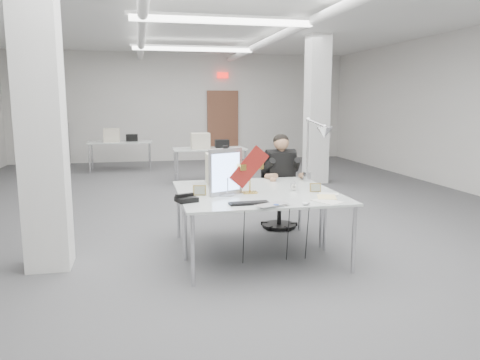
# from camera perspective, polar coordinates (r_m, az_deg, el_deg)

# --- Properties ---
(room_shell) EXTENTS (10.04, 14.04, 3.24)m
(room_shell) POSITION_cam_1_polar(r_m,az_deg,el_deg) (7.48, -1.82, 8.88)
(room_shell) COLOR #49494B
(room_shell) RESTS_ON ground
(desk_main) EXTENTS (1.80, 0.90, 0.02)m
(desk_main) POSITION_cam_1_polar(r_m,az_deg,el_deg) (5.01, 3.25, -2.47)
(desk_main) COLOR silver
(desk_main) RESTS_ON room_shell
(desk_second) EXTENTS (1.80, 0.90, 0.02)m
(desk_second) POSITION_cam_1_polar(r_m,az_deg,el_deg) (5.87, 0.92, -0.67)
(desk_second) COLOR silver
(desk_second) RESTS_ON room_shell
(bg_desk_a) EXTENTS (1.60, 0.80, 0.02)m
(bg_desk_a) POSITION_cam_1_polar(r_m,az_deg,el_deg) (10.39, -3.75, 3.80)
(bg_desk_a) COLOR silver
(bg_desk_a) RESTS_ON room_shell
(bg_desk_b) EXTENTS (1.60, 0.80, 0.02)m
(bg_desk_b) POSITION_cam_1_polar(r_m,az_deg,el_deg) (12.48, -14.41, 4.50)
(bg_desk_b) COLOR silver
(bg_desk_b) RESTS_ON room_shell
(filing_cabinet) EXTENTS (0.45, 0.55, 1.20)m
(filing_cabinet) POSITION_cam_1_polar(r_m,az_deg,el_deg) (14.09, -21.10, 4.13)
(filing_cabinet) COLOR gray
(filing_cabinet) RESTS_ON room_shell
(office_chair) EXTENTS (0.58, 0.58, 1.13)m
(office_chair) POSITION_cam_1_polar(r_m,az_deg,el_deg) (6.64, 4.84, -1.05)
(office_chair) COLOR black
(office_chair) RESTS_ON room_shell
(seated_person) EXTENTS (0.51, 0.63, 0.91)m
(seated_person) POSITION_cam_1_polar(r_m,az_deg,el_deg) (6.53, 5.01, 1.75)
(seated_person) COLOR black
(seated_person) RESTS_ON office_chair
(monitor) EXTENTS (0.40, 0.21, 0.52)m
(monitor) POSITION_cam_1_polar(r_m,az_deg,el_deg) (5.17, -1.77, 0.99)
(monitor) COLOR #A8A8AC
(monitor) RESTS_ON desk_main
(pennant) EXTENTS (0.45, 0.04, 0.48)m
(pennant) POSITION_cam_1_polar(r_m,az_deg,el_deg) (5.18, 1.13, 1.60)
(pennant) COLOR maroon
(pennant) RESTS_ON monitor
(keyboard) EXTENTS (0.41, 0.15, 0.02)m
(keyboard) POSITION_cam_1_polar(r_m,az_deg,el_deg) (4.75, 1.13, -2.84)
(keyboard) COLOR black
(keyboard) RESTS_ON desk_main
(laptop) EXTENTS (0.43, 0.36, 0.03)m
(laptop) POSITION_cam_1_polar(r_m,az_deg,el_deg) (4.61, 4.43, -3.20)
(laptop) COLOR #BCBDC1
(laptop) RESTS_ON desk_main
(mouse) EXTENTS (0.10, 0.08, 0.03)m
(mouse) POSITION_cam_1_polar(r_m,az_deg,el_deg) (4.75, 8.04, -2.87)
(mouse) COLOR #B6B7BB
(mouse) RESTS_ON desk_main
(bankers_lamp) EXTENTS (0.30, 0.19, 0.32)m
(bankers_lamp) POSITION_cam_1_polar(r_m,az_deg,el_deg) (5.29, 1.21, 0.08)
(bankers_lamp) COLOR #B59538
(bankers_lamp) RESTS_ON desk_main
(desk_phone) EXTENTS (0.25, 0.24, 0.05)m
(desk_phone) POSITION_cam_1_polar(r_m,az_deg,el_deg) (4.89, -6.54, -2.35)
(desk_phone) COLOR black
(desk_phone) RESTS_ON desk_main
(picture_frame_left) EXTENTS (0.15, 0.06, 0.12)m
(picture_frame_left) POSITION_cam_1_polar(r_m,az_deg,el_deg) (5.20, -4.96, -1.25)
(picture_frame_left) COLOR #A99148
(picture_frame_left) RESTS_ON desk_main
(picture_frame_right) EXTENTS (0.14, 0.05, 0.10)m
(picture_frame_right) POSITION_cam_1_polar(r_m,az_deg,el_deg) (5.45, 9.16, -0.90)
(picture_frame_right) COLOR olive
(picture_frame_right) RESTS_ON desk_main
(desk_clock) EXTENTS (0.09, 0.04, 0.09)m
(desk_clock) POSITION_cam_1_polar(r_m,az_deg,el_deg) (5.51, 6.54, -0.75)
(desk_clock) COLOR #B6B7BB
(desk_clock) RESTS_ON desk_main
(paper_stack_a) EXTENTS (0.32, 0.36, 0.01)m
(paper_stack_a) POSITION_cam_1_polar(r_m,az_deg,el_deg) (4.95, 10.60, -2.57)
(paper_stack_a) COLOR silver
(paper_stack_a) RESTS_ON desk_main
(paper_stack_b) EXTENTS (0.27, 0.32, 0.01)m
(paper_stack_b) POSITION_cam_1_polar(r_m,az_deg,el_deg) (5.16, 10.51, -2.06)
(paper_stack_b) COLOR #EED88E
(paper_stack_b) RESTS_ON desk_main
(paper_stack_c) EXTENTS (0.26, 0.23, 0.01)m
(paper_stack_c) POSITION_cam_1_polar(r_m,az_deg,el_deg) (5.34, 10.75, -1.70)
(paper_stack_c) COLOR silver
(paper_stack_c) RESTS_ON desk_main
(beige_monitor) EXTENTS (0.42, 0.40, 0.39)m
(beige_monitor) POSITION_cam_1_polar(r_m,az_deg,el_deg) (5.87, -2.08, 1.35)
(beige_monitor) COLOR beige
(beige_monitor) RESTS_ON desk_second
(architect_lamp) EXTENTS (0.47, 0.67, 0.82)m
(architect_lamp) POSITION_cam_1_polar(r_m,az_deg,el_deg) (5.89, 9.08, 3.42)
(architect_lamp) COLOR silver
(architect_lamp) RESTS_ON desk_second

